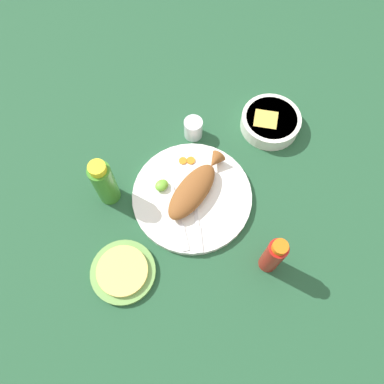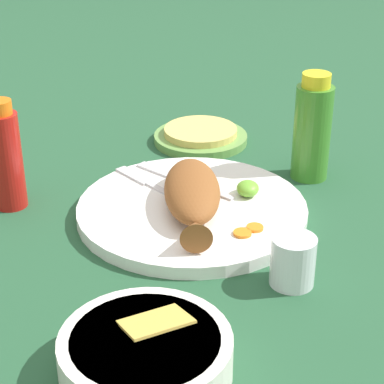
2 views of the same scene
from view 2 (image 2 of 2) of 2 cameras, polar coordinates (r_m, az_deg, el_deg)
ground_plane at (r=0.99m, az=0.00°, el=-1.95°), size 4.00×4.00×0.00m
main_plate at (r=0.99m, az=0.00°, el=-1.50°), size 0.33×0.33×0.02m
fried_fish at (r=0.96m, az=0.03°, el=-0.13°), size 0.23×0.11×0.05m
fork_near at (r=1.04m, az=-3.30°, el=0.57°), size 0.13×0.15×0.00m
fork_far at (r=1.06m, az=-1.16°, el=1.15°), size 0.11×0.16×0.00m
carrot_slice_near at (r=0.91m, az=4.16°, el=-3.38°), size 0.02×0.02×0.00m
carrot_slice_mid at (r=0.93m, az=5.18°, el=-2.93°), size 0.02×0.02×0.00m
lime_wedge_main at (r=1.01m, az=4.59°, el=0.30°), size 0.04×0.03×0.02m
hot_sauce_bottle_red at (r=1.02m, az=-15.04°, el=2.76°), size 0.05×0.05×0.16m
hot_sauce_bottle_green at (r=1.09m, az=9.84°, el=5.10°), size 0.06×0.06×0.17m
salt_cup at (r=0.84m, az=8.26°, el=-5.85°), size 0.05×0.05×0.06m
guacamole_bowl at (r=0.71m, az=-3.62°, el=-13.09°), size 0.17×0.17×0.06m
tortilla_plate at (r=1.23m, az=0.71°, el=4.43°), size 0.16×0.16×0.01m
tortilla_stack at (r=1.23m, az=0.71°, el=5.00°), size 0.13×0.13×0.01m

